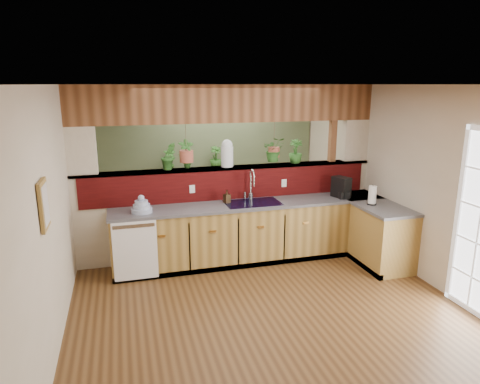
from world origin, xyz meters
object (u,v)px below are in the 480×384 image
object	(u,v)px
faucet	(251,183)
soap_dispenser	(227,196)
dish_stack	(142,207)
paper_towel	(372,196)
coffee_maker	(341,188)
glass_jar	(227,153)
shelving_console	(198,194)

from	to	relation	value
faucet	soap_dispenser	distance (m)	0.43
faucet	soap_dispenser	size ratio (longest dim) A/B	2.52
dish_stack	paper_towel	distance (m)	3.29
faucet	soap_dispenser	bearing A→B (deg)	-172.87
dish_stack	soap_dispenser	size ratio (longest dim) A/B	1.49
soap_dispenser	coffee_maker	bearing A→B (deg)	-5.54
soap_dispenser	glass_jar	world-z (taller)	glass_jar
glass_jar	shelving_console	xyz separation A→B (m)	(-0.12, 1.90, -1.10)
paper_towel	glass_jar	xyz separation A→B (m)	(-1.94, 0.93, 0.56)
soap_dispenser	glass_jar	bearing A→B (deg)	74.39
coffee_maker	paper_towel	distance (m)	0.54
faucet	dish_stack	world-z (taller)	faucet
coffee_maker	glass_jar	distance (m)	1.85
soap_dispenser	paper_towel	world-z (taller)	paper_towel
soap_dispenser	shelving_console	world-z (taller)	soap_dispenser
coffee_maker	glass_jar	bearing A→B (deg)	146.56
soap_dispenser	paper_towel	distance (m)	2.12
faucet	glass_jar	world-z (taller)	glass_jar
shelving_console	faucet	bearing A→B (deg)	-96.96
faucet	glass_jar	distance (m)	0.58
dish_stack	paper_towel	world-z (taller)	paper_towel
dish_stack	paper_towel	xyz separation A→B (m)	(3.25, -0.49, 0.06)
coffee_maker	paper_towel	size ratio (longest dim) A/B	1.08
glass_jar	paper_towel	bearing A→B (deg)	-25.61
coffee_maker	glass_jar	world-z (taller)	glass_jar
soap_dispenser	paper_towel	bearing A→B (deg)	-18.13
soap_dispenser	dish_stack	bearing A→B (deg)	-172.37
coffee_maker	glass_jar	size ratio (longest dim) A/B	0.78
faucet	shelving_console	distance (m)	2.26
soap_dispenser	shelving_console	distance (m)	2.23
dish_stack	soap_dispenser	distance (m)	1.25
dish_stack	shelving_console	distance (m)	2.66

